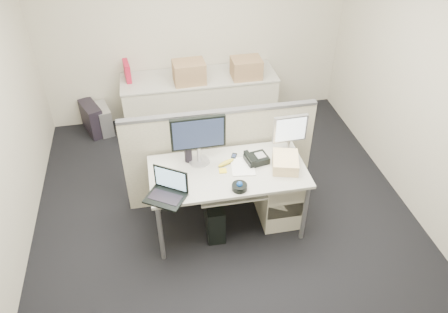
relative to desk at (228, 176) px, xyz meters
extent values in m
cube|color=black|center=(0.00, 0.00, -0.67)|extent=(4.00, 4.50, 0.01)
cube|color=beige|center=(0.00, 2.25, 0.69)|extent=(4.00, 0.02, 2.70)
cube|color=beige|center=(2.00, 0.00, 0.69)|extent=(0.02, 4.50, 2.70)
cube|color=#AEADA4|center=(0.00, 0.00, 0.05)|extent=(1.50, 0.75, 0.03)
cylinder|color=slate|center=(-0.70, -0.33, -0.31)|extent=(0.04, 0.04, 0.70)
cylinder|color=slate|center=(-0.70, 0.33, -0.31)|extent=(0.04, 0.04, 0.70)
cylinder|color=slate|center=(0.70, -0.33, -0.31)|extent=(0.04, 0.04, 0.70)
cylinder|color=slate|center=(0.70, 0.33, -0.31)|extent=(0.04, 0.04, 0.70)
cube|color=#AEADA4|center=(0.00, -0.18, -0.04)|extent=(0.62, 0.32, 0.02)
cube|color=beige|center=(0.55, 0.05, -0.34)|extent=(0.40, 0.55, 0.65)
cube|color=beige|center=(0.00, 0.45, -0.11)|extent=(2.00, 0.06, 1.10)
cube|color=beige|center=(0.00, 1.93, -0.30)|extent=(2.00, 0.60, 0.72)
cube|color=black|center=(-0.25, 0.18, 0.32)|extent=(0.52, 0.20, 0.52)
cube|color=#B7B7BC|center=(0.65, 0.18, 0.27)|extent=(0.35, 0.18, 0.42)
cube|color=black|center=(-0.62, -0.28, 0.19)|extent=(0.42, 0.39, 0.25)
cylinder|color=black|center=(0.05, -0.28, 0.09)|extent=(0.17, 0.17, 0.05)
cube|color=black|center=(0.30, 0.08, 0.10)|extent=(0.24, 0.21, 0.07)
cube|color=white|center=(0.15, 0.02, 0.07)|extent=(0.25, 0.30, 0.01)
cube|color=yellow|center=(-0.05, 0.00, 0.07)|extent=(0.08, 0.08, 0.01)
cylinder|color=black|center=(-0.35, 0.22, 0.14)|extent=(0.09, 0.09, 0.16)
ellipsoid|color=#FFF63C|center=(0.00, 0.10, 0.09)|extent=(0.19, 0.12, 0.04)
cube|color=black|center=(0.10, 0.20, 0.07)|extent=(0.08, 0.10, 0.01)
cube|color=#E3BC89|center=(0.55, -0.05, 0.12)|extent=(0.31, 0.36, 0.12)
cube|color=black|center=(0.05, -0.14, -0.02)|extent=(0.49, 0.19, 0.03)
cube|color=black|center=(-0.15, -0.05, -0.46)|extent=(0.19, 0.44, 0.40)
cube|color=black|center=(-1.45, 2.03, -0.46)|extent=(0.34, 0.48, 0.42)
cube|color=#B7B7BC|center=(-1.30, 2.03, -0.48)|extent=(0.25, 0.42, 0.37)
cube|color=#917953|center=(-0.13, 1.81, 0.20)|extent=(0.41, 0.31, 0.29)
cube|color=#917953|center=(0.60, 1.81, 0.19)|extent=(0.38, 0.30, 0.27)
cube|color=#AC1530|center=(-0.90, 2.03, 0.18)|extent=(0.10, 0.28, 0.25)
camera|label=1|loc=(-0.64, -3.14, 2.73)|focal=35.00mm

